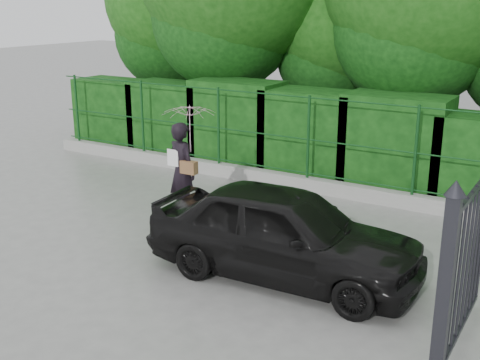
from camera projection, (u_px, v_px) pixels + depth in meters
The scene contains 7 objects.
ground at pixel (165, 259), 9.72m from camera, with size 80.00×80.00×0.00m, color gray.
kerb at pixel (290, 181), 13.35m from camera, with size 14.00×0.25×0.30m, color #9E9E99.
fence at pixel (301, 136), 12.94m from camera, with size 14.13×0.06×1.80m.
hedge at pixel (309, 136), 13.95m from camera, with size 14.20×1.20×2.14m.
gate at pixel (455, 273), 6.49m from camera, with size 0.22×2.33×2.36m.
woman at pixel (186, 145), 11.22m from camera, with size 1.03×1.01×2.18m.
car at pixel (284, 233), 8.91m from camera, with size 1.67×4.15×1.41m, color black.
Camera 1 is at (5.70, -7.00, 4.02)m, focal length 45.00 mm.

